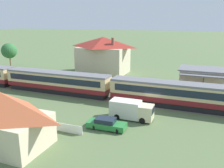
{
  "coord_description": "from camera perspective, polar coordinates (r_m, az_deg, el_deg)",
  "views": [
    {
      "loc": [
        6.72,
        -34.84,
        12.91
      ],
      "look_at": [
        -7.3,
        1.18,
        2.59
      ],
      "focal_mm": 38.0,
      "sensor_mm": 36.0,
      "label": 1
    }
  ],
  "objects": [
    {
      "name": "ground_plane",
      "position": [
        37.76,
        9.76,
        -5.27
      ],
      "size": [
        600.0,
        600.0,
        0.0
      ],
      "primitive_type": "plane",
      "color": "#566B42"
    },
    {
      "name": "passenger_train",
      "position": [
        39.81,
        0.13,
        -0.7
      ],
      "size": [
        84.94,
        3.23,
        3.9
      ],
      "color": "maroon",
      "rests_on": "ground_plane"
    },
    {
      "name": "railway_track",
      "position": [
        42.03,
        -5.12,
        -2.98
      ],
      "size": [
        138.24,
        3.6,
        0.04
      ],
      "color": "#665B51",
      "rests_on": "ground_plane"
    },
    {
      "name": "station_building",
      "position": [
        46.11,
        21.1,
        0.71
      ],
      "size": [
        8.69,
        7.26,
        4.66
      ],
      "color": "beige",
      "rests_on": "ground_plane"
    },
    {
      "name": "station_house_red_roof",
      "position": [
        59.98,
        -2.13,
        7.07
      ],
      "size": [
        12.61,
        9.36,
        9.09
      ],
      "color": "beige",
      "rests_on": "ground_plane"
    },
    {
      "name": "cottage_terracotta_roof_2",
      "position": [
        27.64,
        -25.14,
        -7.33
      ],
      "size": [
        10.52,
        6.04,
        5.98
      ],
      "color": "beige",
      "rests_on": "ground_plane"
    },
    {
      "name": "parked_car_green",
      "position": [
        29.58,
        -1.36,
        -9.55
      ],
      "size": [
        4.87,
        2.04,
        1.37
      ],
      "rotation": [
        0.0,
        0.0,
        0.04
      ],
      "color": "#287A38",
      "rests_on": "ground_plane"
    },
    {
      "name": "delivery_truck_cream",
      "position": [
        32.25,
        4.56,
        -6.19
      ],
      "size": [
        5.81,
        2.17,
        2.53
      ],
      "color": "beige",
      "rests_on": "ground_plane"
    },
    {
      "name": "yard_tree_0",
      "position": [
        74.32,
        -23.52,
        7.34
      ],
      "size": [
        4.33,
        4.33,
        6.81
      ],
      "color": "brown",
      "rests_on": "ground_plane"
    }
  ]
}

